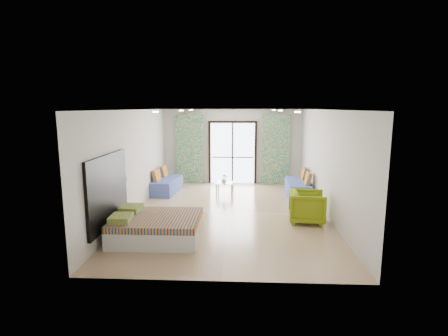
{
  "coord_description": "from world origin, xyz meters",
  "views": [
    {
      "loc": [
        0.3,
        -8.96,
        2.76
      ],
      "look_at": [
        -0.15,
        0.28,
        1.15
      ],
      "focal_mm": 28.0,
      "sensor_mm": 36.0,
      "label": 1
    }
  ],
  "objects_px": {
    "daybed_left": "(167,185)",
    "coffee_table": "(225,184)",
    "bed": "(156,227)",
    "daybed_right": "(298,188)",
    "armchair": "(307,205)"
  },
  "relations": [
    {
      "from": "daybed_left",
      "to": "armchair",
      "type": "xyz_separation_m",
      "value": [
        4.03,
        -2.83,
        0.17
      ]
    },
    {
      "from": "coffee_table",
      "to": "armchair",
      "type": "distance_m",
      "value": 3.47
    },
    {
      "from": "bed",
      "to": "coffee_table",
      "type": "distance_m",
      "value": 4.22
    },
    {
      "from": "bed",
      "to": "daybed_right",
      "type": "distance_m",
      "value": 5.22
    },
    {
      "from": "daybed_right",
      "to": "coffee_table",
      "type": "distance_m",
      "value": 2.33
    },
    {
      "from": "coffee_table",
      "to": "daybed_left",
      "type": "bearing_deg",
      "value": 177.44
    },
    {
      "from": "daybed_right",
      "to": "daybed_left",
      "type": "bearing_deg",
      "value": 177.54
    },
    {
      "from": "daybed_left",
      "to": "daybed_right",
      "type": "distance_m",
      "value": 4.24
    },
    {
      "from": "daybed_right",
      "to": "armchair",
      "type": "height_order",
      "value": "daybed_right"
    },
    {
      "from": "daybed_left",
      "to": "armchair",
      "type": "distance_m",
      "value": 4.93
    },
    {
      "from": "daybed_right",
      "to": "coffee_table",
      "type": "height_order",
      "value": "daybed_right"
    },
    {
      "from": "coffee_table",
      "to": "bed",
      "type": "bearing_deg",
      "value": -107.51
    },
    {
      "from": "bed",
      "to": "daybed_right",
      "type": "xyz_separation_m",
      "value": [
        3.59,
        3.78,
        0.0
      ]
    },
    {
      "from": "daybed_right",
      "to": "coffee_table",
      "type": "relative_size",
      "value": 2.71
    },
    {
      "from": "daybed_left",
      "to": "coffee_table",
      "type": "height_order",
      "value": "daybed_left"
    }
  ]
}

